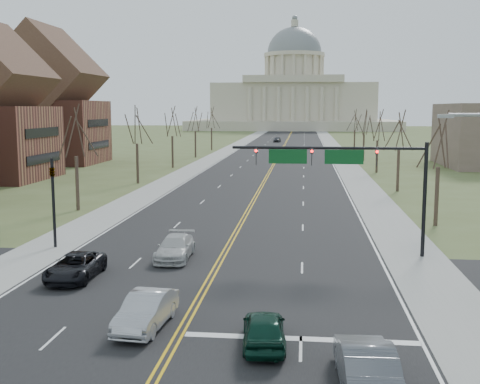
% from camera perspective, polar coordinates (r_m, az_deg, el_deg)
% --- Properties ---
extents(ground, '(600.00, 600.00, 0.00)m').
position_cam_1_polar(ground, '(26.55, -5.32, -12.49)').
color(ground, '#4A552A').
rests_on(ground, ground).
extents(road, '(20.00, 380.00, 0.01)m').
position_cam_1_polar(road, '(134.78, 3.97, 3.99)').
color(road, black).
rests_on(road, ground).
extents(cross_road, '(120.00, 14.00, 0.01)m').
position_cam_1_polar(cross_road, '(32.15, -3.18, -8.79)').
color(cross_road, black).
rests_on(cross_road, ground).
extents(sidewalk_left, '(4.00, 380.00, 0.03)m').
position_cam_1_polar(sidewalk_left, '(135.76, -1.11, 4.04)').
color(sidewalk_left, gray).
rests_on(sidewalk_left, ground).
extents(sidewalk_right, '(4.00, 380.00, 0.03)m').
position_cam_1_polar(sidewalk_right, '(134.87, 9.08, 3.92)').
color(sidewalk_right, gray).
rests_on(sidewalk_right, ground).
extents(center_line, '(0.42, 380.00, 0.01)m').
position_cam_1_polar(center_line, '(134.78, 3.97, 3.99)').
color(center_line, gold).
rests_on(center_line, road).
extents(edge_line_left, '(0.15, 380.00, 0.01)m').
position_cam_1_polar(edge_line_left, '(135.50, -0.19, 4.03)').
color(edge_line_left, silver).
rests_on(edge_line_left, road).
extents(edge_line_right, '(0.15, 380.00, 0.01)m').
position_cam_1_polar(edge_line_right, '(134.77, 8.15, 3.93)').
color(edge_line_right, silver).
rests_on(edge_line_right, road).
extents(stop_bar, '(9.50, 0.50, 0.01)m').
position_cam_1_polar(stop_bar, '(25.13, 5.79, -13.67)').
color(stop_bar, silver).
rests_on(stop_bar, road).
extents(capitol, '(90.00, 60.00, 50.00)m').
position_cam_1_polar(capitol, '(274.38, 5.12, 8.95)').
color(capitol, beige).
rests_on(capitol, ground).
extents(signal_mast, '(12.12, 0.44, 7.20)m').
position_cam_1_polar(signal_mast, '(38.11, 9.74, 2.57)').
color(signal_mast, black).
rests_on(signal_mast, ground).
extents(signal_left, '(0.32, 0.36, 6.00)m').
position_cam_1_polar(signal_left, '(41.69, -17.30, -0.06)').
color(signal_left, black).
rests_on(signal_left, ground).
extents(tree_r_0, '(3.74, 3.74, 8.50)m').
position_cam_1_polar(tree_r_0, '(49.57, 18.36, 4.41)').
color(tree_r_0, '#33271E').
rests_on(tree_r_0, ground).
extents(tree_l_0, '(3.96, 3.96, 9.00)m').
position_cam_1_polar(tree_l_0, '(56.30, -15.34, 5.30)').
color(tree_l_0, '#33271E').
rests_on(tree_l_0, ground).
extents(tree_r_1, '(3.74, 3.74, 8.50)m').
position_cam_1_polar(tree_r_1, '(69.22, 14.88, 5.44)').
color(tree_r_1, '#33271E').
rests_on(tree_r_1, ground).
extents(tree_l_1, '(3.96, 3.96, 9.00)m').
position_cam_1_polar(tree_l_1, '(75.26, -9.77, 6.07)').
color(tree_l_1, '#33271E').
rests_on(tree_l_1, ground).
extents(tree_r_2, '(3.74, 3.74, 8.50)m').
position_cam_1_polar(tree_r_2, '(89.03, 12.94, 6.00)').
color(tree_r_2, '#33271E').
rests_on(tree_r_2, ground).
extents(tree_l_2, '(3.96, 3.96, 9.00)m').
position_cam_1_polar(tree_l_2, '(94.65, -6.46, 6.49)').
color(tree_l_2, '#33271E').
rests_on(tree_l_2, ground).
extents(tree_r_3, '(3.74, 3.74, 8.50)m').
position_cam_1_polar(tree_r_3, '(108.91, 11.70, 6.36)').
color(tree_r_3, '#33271E').
rests_on(tree_r_3, ground).
extents(tree_l_3, '(3.96, 3.96, 9.00)m').
position_cam_1_polar(tree_l_3, '(114.26, -4.27, 6.76)').
color(tree_l_3, '#33271E').
rests_on(tree_l_3, ground).
extents(tree_r_4, '(3.74, 3.74, 8.50)m').
position_cam_1_polar(tree_r_4, '(128.83, 10.85, 6.60)').
color(tree_r_4, '#33271E').
rests_on(tree_r_4, ground).
extents(tree_l_4, '(3.96, 3.96, 9.00)m').
position_cam_1_polar(tree_l_4, '(133.97, -2.72, 6.94)').
color(tree_l_4, '#33271E').
rests_on(tree_l_4, ground).
extents(bldg_left_far, '(17.10, 14.28, 23.25)m').
position_cam_1_polar(bldg_left_far, '(107.37, -17.68, 7.73)').
color(bldg_left_far, brown).
rests_on(bldg_left_far, ground).
extents(car_nb_inner_lead, '(1.98, 4.23, 1.40)m').
position_cam_1_polar(car_nb_inner_lead, '(24.11, 2.30, -12.81)').
color(car_nb_inner_lead, '#0A3023').
rests_on(car_nb_inner_lead, road).
extents(car_nb_outer_lead, '(1.95, 5.04, 1.64)m').
position_cam_1_polar(car_nb_outer_lead, '(21.19, 11.83, -15.66)').
color(car_nb_outer_lead, '#54575C').
rests_on(car_nb_outer_lead, road).
extents(car_sb_inner_lead, '(1.94, 4.62, 1.49)m').
position_cam_1_polar(car_sb_inner_lead, '(26.24, -8.90, -11.06)').
color(car_sb_inner_lead, '#A1A3A9').
rests_on(car_sb_inner_lead, road).
extents(car_sb_outer_lead, '(2.32, 4.93, 1.36)m').
position_cam_1_polar(car_sb_outer_lead, '(34.25, -15.36, -6.82)').
color(car_sb_outer_lead, black).
rests_on(car_sb_outer_lead, road).
extents(car_sb_inner_second, '(2.10, 4.94, 1.42)m').
position_cam_1_polar(car_sb_inner_second, '(37.48, -6.17, -5.26)').
color(car_sb_inner_second, '#B8B8B8').
rests_on(car_sb_inner_second, road).
extents(car_far_nb, '(3.26, 5.84, 1.54)m').
position_cam_1_polar(car_far_nb, '(115.66, 4.57, 3.72)').
color(car_far_nb, black).
rests_on(car_far_nb, road).
extents(car_far_sb, '(2.12, 4.47, 1.48)m').
position_cam_1_polar(car_far_sb, '(166.51, 3.54, 5.00)').
color(car_far_sb, '#4C4E54').
rests_on(car_far_sb, road).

